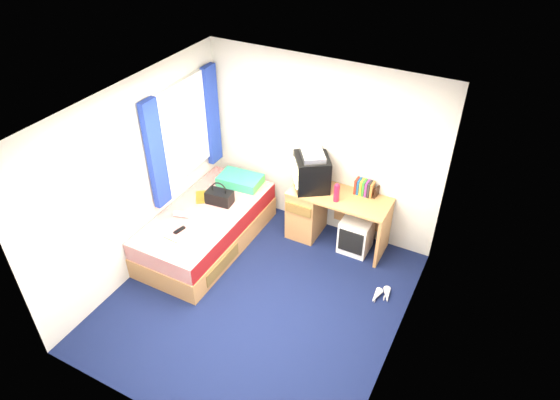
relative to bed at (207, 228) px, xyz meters
The scene contains 20 objects.
ground 1.27m from the bed, 27.66° to the right, with size 3.40×3.40×0.00m, color #0C1438.
room_shell 1.71m from the bed, 27.66° to the right, with size 3.40×3.40×3.40m.
bed is the anchor object (origin of this frame).
pillow 0.83m from the bed, 84.45° to the left, with size 0.58×0.37×0.13m, color teal.
desk 1.51m from the bed, 34.96° to the left, with size 1.30×0.55×0.75m.
storage_cube 1.96m from the bed, 24.67° to the left, with size 0.38×0.38×0.48m, color white.
crt_tv 1.56m from the bed, 38.23° to the left, with size 0.60×0.61×0.45m.
vcr 1.70m from the bed, 38.22° to the left, with size 0.38×0.27×0.07m, color silver.
book_row 2.12m from the bed, 30.19° to the left, with size 0.24×0.13×0.20m.
picture_frame 2.25m from the bed, 28.61° to the left, with size 0.02×0.12×0.14m, color black.
pink_water_bottle 1.77m from the bed, 25.71° to the left, with size 0.07×0.07×0.23m, color #BE1A39.
aerosol_can 1.70m from the bed, 34.01° to the left, with size 0.06×0.06×0.20m, color white.
handbag 0.45m from the bed, 75.51° to the left, with size 0.36×0.23×0.32m.
towel 0.50m from the bed, 48.60° to the right, with size 0.29×0.24×0.10m, color silver.
magazine 0.42m from the bed, 127.38° to the left, with size 0.21×0.28×0.01m, color yellow.
water_bottle 0.43m from the bed, 130.58° to the right, with size 0.07×0.07×0.20m, color silver.
colour_swatch_fan 0.70m from the bed, 93.64° to the right, with size 0.22×0.06×0.01m, color yellow.
remote_control 0.55m from the bed, 96.15° to the right, with size 0.05×0.16×0.02m, color black.
window_assembly 1.28m from the bed, 144.11° to the left, with size 0.11×1.42×1.40m.
white_heels 2.40m from the bed, ahead, with size 0.25×0.31×0.09m.
Camera 1 is at (2.14, -3.51, 4.41)m, focal length 32.00 mm.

